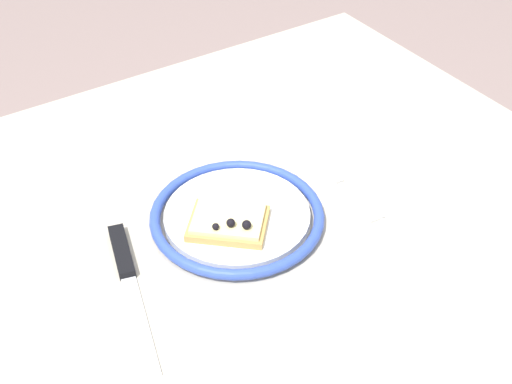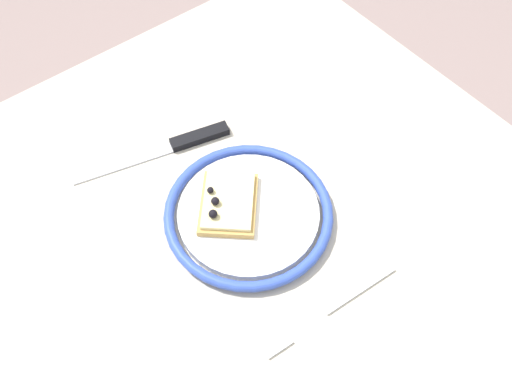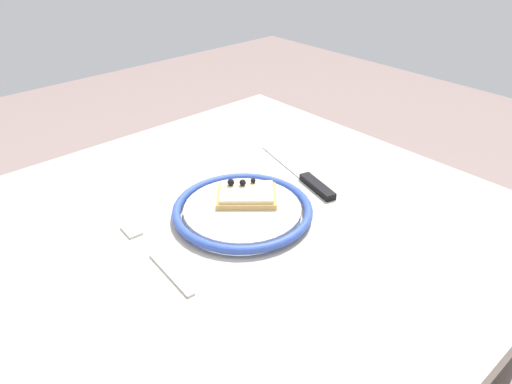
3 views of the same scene
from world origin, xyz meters
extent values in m
cube|color=#BCB29E|center=(0.00, 0.00, 0.69)|extent=(0.92, 0.83, 0.04)
cylinder|color=#4C4742|center=(-0.40, -0.35, 0.34)|extent=(0.05, 0.05, 0.67)
cylinder|color=white|center=(0.05, 0.01, 0.72)|extent=(0.19, 0.19, 0.02)
torus|color=#334FB2|center=(0.05, 0.01, 0.72)|extent=(0.23, 0.23, 0.01)
cube|color=tan|center=(0.07, 0.02, 0.73)|extent=(0.12, 0.12, 0.01)
cube|color=beige|center=(0.07, 0.02, 0.74)|extent=(0.11, 0.11, 0.01)
sphere|color=black|center=(0.10, 0.03, 0.75)|extent=(0.01, 0.01, 0.01)
sphere|color=black|center=(0.07, 0.05, 0.75)|extent=(0.01, 0.01, 0.01)
sphere|color=black|center=(0.08, 0.04, 0.75)|extent=(0.01, 0.01, 0.01)
cube|color=silver|center=(0.24, 0.10, 0.71)|extent=(0.06, 0.15, 0.00)
cube|color=black|center=(0.21, -0.02, 0.72)|extent=(0.04, 0.09, 0.01)
cube|color=silver|center=(-0.12, -0.04, 0.71)|extent=(0.02, 0.11, 0.00)
cube|color=silver|center=(-0.11, 0.09, 0.71)|extent=(0.02, 0.04, 0.00)
camera|label=1|loc=(0.41, 0.61, 1.34)|focal=49.68mm
camera|label=2|loc=(-0.26, 0.23, 1.35)|focal=38.21mm
camera|label=3|loc=(-0.38, -0.50, 1.16)|focal=34.16mm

